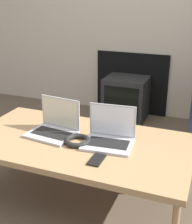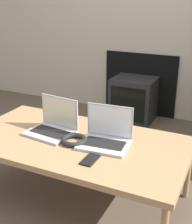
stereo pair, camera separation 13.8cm
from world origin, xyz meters
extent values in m
plane|color=brown|center=(0.00, 0.00, 0.00)|extent=(14.00, 14.00, 0.00)
cube|color=black|center=(-0.12, 1.90, 0.34)|extent=(0.80, 0.03, 0.68)
cube|color=#9E7A51|center=(0.00, 0.21, 0.41)|extent=(1.39, 0.74, 0.04)
cylinder|color=#9E7A51|center=(-0.65, 0.54, 0.20)|extent=(0.04, 0.04, 0.39)
cylinder|color=#9E7A51|center=(0.65, 0.54, 0.20)|extent=(0.04, 0.04, 0.39)
cube|color=#B2B2B7|center=(-0.19, 0.22, 0.44)|extent=(0.31, 0.26, 0.02)
cube|color=black|center=(-0.19, 0.22, 0.45)|extent=(0.26, 0.15, 0.00)
cube|color=#B2B2B7|center=(-0.18, 0.33, 0.55)|extent=(0.29, 0.04, 0.20)
cube|color=beige|center=(-0.18, 0.33, 0.55)|extent=(0.27, 0.03, 0.18)
cube|color=#B2B2B7|center=(0.19, 0.22, 0.44)|extent=(0.31, 0.26, 0.02)
cube|color=black|center=(0.19, 0.22, 0.45)|extent=(0.26, 0.15, 0.00)
cube|color=#B2B2B7|center=(0.18, 0.33, 0.55)|extent=(0.29, 0.04, 0.20)
cube|color=white|center=(0.18, 0.33, 0.55)|extent=(0.27, 0.03, 0.18)
torus|color=black|center=(0.01, 0.18, 0.44)|extent=(0.16, 0.16, 0.03)
cube|color=black|center=(0.19, 0.03, 0.43)|extent=(0.07, 0.13, 0.01)
cube|color=black|center=(-0.12, 1.70, 0.23)|extent=(0.44, 0.38, 0.45)
cube|color=black|center=(-0.12, 1.50, 0.23)|extent=(0.36, 0.01, 0.35)
camera|label=1|loc=(0.74, -1.35, 1.29)|focal=50.00mm
camera|label=2|loc=(0.86, -1.30, 1.29)|focal=50.00mm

